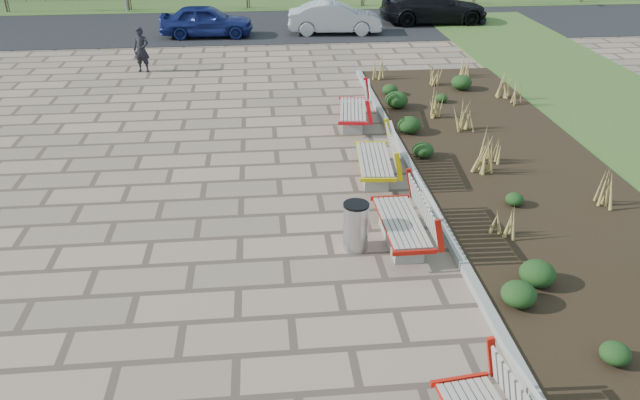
{
  "coord_description": "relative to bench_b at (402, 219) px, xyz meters",
  "views": [
    {
      "loc": [
        0.53,
        -6.98,
        6.14
      ],
      "look_at": [
        1.5,
        3.0,
        0.9
      ],
      "focal_mm": 35.0,
      "sensor_mm": 36.0,
      "label": 1
    }
  ],
  "objects": [
    {
      "name": "ground",
      "position": [
        -3.0,
        -2.86,
        -0.5
      ],
      "size": [
        120.0,
        120.0,
        0.0
      ],
      "primitive_type": "plane",
      "color": "#886E5E",
      "rests_on": "ground"
    },
    {
      "name": "planting_bed",
      "position": [
        3.25,
        2.14,
        -0.45
      ],
      "size": [
        4.5,
        18.0,
        0.1
      ],
      "primitive_type": "cube",
      "color": "black",
      "rests_on": "ground"
    },
    {
      "name": "planting_curb",
      "position": [
        0.92,
        2.14,
        -0.42
      ],
      "size": [
        0.16,
        18.0,
        0.15
      ],
      "primitive_type": "cube",
      "color": "gray",
      "rests_on": "ground"
    },
    {
      "name": "grass_verge_far",
      "position": [
        -3.0,
        25.14,
        -0.48
      ],
      "size": [
        80.0,
        5.0,
        0.04
      ],
      "primitive_type": "cube",
      "color": "#33511E",
      "rests_on": "ground"
    },
    {
      "name": "road",
      "position": [
        -3.0,
        19.14,
        -0.49
      ],
      "size": [
        80.0,
        7.0,
        0.02
      ],
      "primitive_type": "cube",
      "color": "black",
      "rests_on": "ground"
    },
    {
      "name": "bench_b",
      "position": [
        0.0,
        0.0,
        0.0
      ],
      "size": [
        0.93,
        2.11,
        1.0
      ],
      "primitive_type": null,
      "rotation": [
        0.0,
        0.0,
        0.01
      ],
      "color": "#AA140B",
      "rests_on": "ground"
    },
    {
      "name": "bench_c",
      "position": [
        0.0,
        2.87,
        0.0
      ],
      "size": [
        1.08,
        2.17,
        1.0
      ],
      "primitive_type": null,
      "rotation": [
        0.0,
        0.0,
        -0.09
      ],
      "color": "#D2B90B",
      "rests_on": "ground"
    },
    {
      "name": "bench_d",
      "position": [
        0.0,
        6.27,
        0.0
      ],
      "size": [
        1.18,
        2.2,
        1.0
      ],
      "primitive_type": null,
      "rotation": [
        0.0,
        0.0,
        -0.14
      ],
      "color": "red",
      "rests_on": "ground"
    },
    {
      "name": "litter_bin",
      "position": [
        -0.87,
        -0.12,
        -0.04
      ],
      "size": [
        0.46,
        0.46,
        0.91
      ],
      "primitive_type": "cylinder",
      "color": "#B2B2B7",
      "rests_on": "ground"
    },
    {
      "name": "pedestrian",
      "position": [
        -6.55,
        12.19,
        0.27
      ],
      "size": [
        0.63,
        0.48,
        1.53
      ],
      "primitive_type": "imported",
      "rotation": [
        0.0,
        0.0,
        -0.23
      ],
      "color": "black",
      "rests_on": "ground"
    },
    {
      "name": "car_blue",
      "position": [
        -4.64,
        17.34,
        0.18
      ],
      "size": [
        3.91,
        1.68,
        1.32
      ],
      "primitive_type": "imported",
      "rotation": [
        0.0,
        0.0,
        1.54
      ],
      "color": "navy",
      "rests_on": "road"
    },
    {
      "name": "car_silver",
      "position": [
        0.82,
        17.41,
        0.18
      ],
      "size": [
        4.07,
        1.68,
        1.31
      ],
      "primitive_type": "imported",
      "rotation": [
        0.0,
        0.0,
        1.5
      ],
      "color": "#989A9F",
      "rests_on": "road"
    },
    {
      "name": "car_black",
      "position": [
        5.62,
        19.1,
        0.24
      ],
      "size": [
        4.96,
        2.05,
        1.44
      ],
      "primitive_type": "imported",
      "rotation": [
        0.0,
        0.0,
        1.56
      ],
      "color": "black",
      "rests_on": "road"
    }
  ]
}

